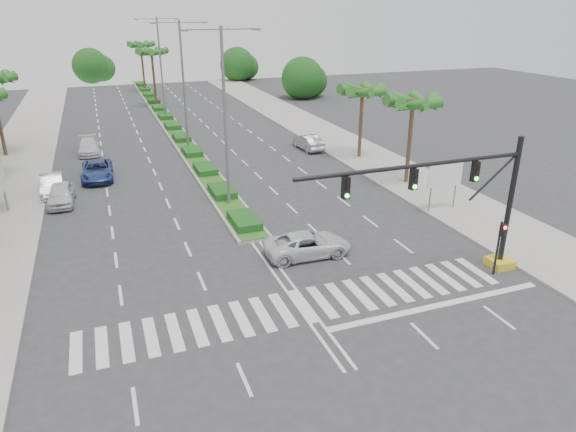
{
  "coord_description": "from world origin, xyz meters",
  "views": [
    {
      "loc": [
        -7.88,
        -19.23,
        13.08
      ],
      "look_at": [
        0.7,
        3.89,
        3.0
      ],
      "focal_mm": 32.0,
      "sensor_mm": 36.0,
      "label": 1
    }
  ],
  "objects_px": {
    "car_parked_b": "(52,185)",
    "car_right": "(308,142)",
    "car_crossing": "(307,244)",
    "car_parked_d": "(88,146)",
    "car_parked_c": "(97,171)",
    "car_parked_a": "(61,194)"
  },
  "relations": [
    {
      "from": "car_parked_a",
      "to": "car_crossing",
      "type": "distance_m",
      "value": 19.1
    },
    {
      "from": "car_right",
      "to": "car_parked_d",
      "type": "bearing_deg",
      "value": -20.22
    },
    {
      "from": "car_crossing",
      "to": "car_right",
      "type": "bearing_deg",
      "value": -20.43
    },
    {
      "from": "car_parked_b",
      "to": "car_parked_d",
      "type": "xyz_separation_m",
      "value": [
        2.67,
        11.38,
        -0.05
      ]
    },
    {
      "from": "car_parked_b",
      "to": "car_parked_d",
      "type": "height_order",
      "value": "car_parked_b"
    },
    {
      "from": "car_parked_c",
      "to": "car_crossing",
      "type": "height_order",
      "value": "car_parked_c"
    },
    {
      "from": "car_right",
      "to": "car_parked_b",
      "type": "bearing_deg",
      "value": 9.39
    },
    {
      "from": "car_parked_b",
      "to": "car_crossing",
      "type": "bearing_deg",
      "value": -51.69
    },
    {
      "from": "car_parked_b",
      "to": "car_parked_a",
      "type": "bearing_deg",
      "value": -76.59
    },
    {
      "from": "car_parked_b",
      "to": "car_right",
      "type": "relative_size",
      "value": 0.99
    },
    {
      "from": "car_parked_d",
      "to": "car_right",
      "type": "distance_m",
      "value": 21.15
    },
    {
      "from": "car_parked_d",
      "to": "car_right",
      "type": "relative_size",
      "value": 1.05
    },
    {
      "from": "car_crossing",
      "to": "car_parked_b",
      "type": "bearing_deg",
      "value": 43.06
    },
    {
      "from": "car_parked_d",
      "to": "car_parked_c",
      "type": "bearing_deg",
      "value": -86.73
    },
    {
      "from": "car_parked_a",
      "to": "car_parked_d",
      "type": "distance_m",
      "value": 13.97
    },
    {
      "from": "car_parked_a",
      "to": "car_crossing",
      "type": "height_order",
      "value": "car_parked_a"
    },
    {
      "from": "car_parked_a",
      "to": "car_parked_c",
      "type": "height_order",
      "value": "car_parked_a"
    },
    {
      "from": "car_crossing",
      "to": "car_parked_c",
      "type": "bearing_deg",
      "value": 31.82
    },
    {
      "from": "car_parked_d",
      "to": "car_right",
      "type": "height_order",
      "value": "car_right"
    },
    {
      "from": "car_parked_c",
      "to": "car_parked_d",
      "type": "distance_m",
      "value": 8.71
    },
    {
      "from": "car_parked_d",
      "to": "car_crossing",
      "type": "distance_m",
      "value": 29.77
    },
    {
      "from": "car_crossing",
      "to": "car_right",
      "type": "relative_size",
      "value": 1.09
    }
  ]
}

